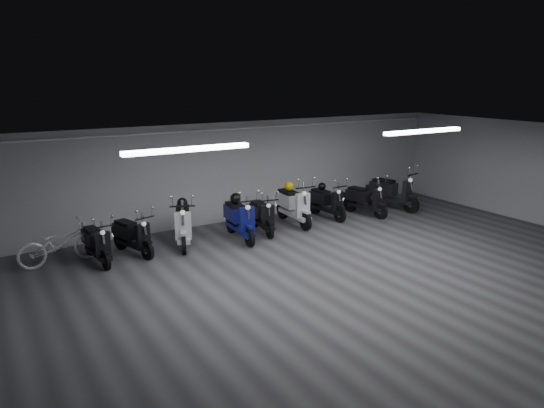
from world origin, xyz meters
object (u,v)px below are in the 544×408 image
scooter_4 (240,213)px  helmet_2 (182,203)px  bicycle (59,239)px  helmet_0 (236,198)px  scooter_5 (262,210)px  scooter_7 (327,197)px  scooter_0 (96,237)px  helmet_3 (289,186)px  scooter_1 (132,229)px  scooter_8 (366,194)px  scooter_9 (393,186)px  helmet_1 (322,186)px  scooter_6 (294,199)px  scooter_2 (183,217)px

scooter_4 → helmet_2: scooter_4 is taller
bicycle → helmet_0: bicycle is taller
scooter_5 → scooter_7: (2.31, 0.26, 0.02)m
helmet_0 → helmet_2: helmet_0 is taller
scooter_4 → scooter_0: bearing=-176.5°
scooter_0 → scooter_4: bearing=-8.1°
bicycle → helmet_2: bearing=-95.7°
scooter_4 → helmet_3: (1.93, 0.71, 0.33)m
scooter_0 → bicycle: (-0.70, 0.36, -0.02)m
bicycle → scooter_1: bearing=-105.1°
scooter_5 → scooter_8: size_ratio=0.96×
helmet_2 → scooter_5: bearing=-8.6°
scooter_7 → scooter_9: (2.33, -0.24, 0.09)m
scooter_0 → bicycle: size_ratio=0.90×
helmet_1 → helmet_2: size_ratio=0.88×
scooter_0 → helmet_1: bearing=-0.9°
scooter_6 → scooter_9: bearing=0.6°
scooter_2 → helmet_3: 3.36m
bicycle → scooter_0: bearing=-123.9°
scooter_0 → scooter_4: 3.48m
scooter_9 → helmet_3: 3.54m
scooter_0 → scooter_4: size_ratio=0.85×
scooter_7 → helmet_2: scooter_7 is taller
scooter_4 → scooter_7: 3.13m
scooter_2 → scooter_8: scooter_2 is taller
scooter_0 → scooter_6: 5.40m
scooter_1 → scooter_5: 3.42m
scooter_9 → scooter_4: bearing=166.4°
scooter_0 → helmet_0: 3.53m
scooter_1 → scooter_7: scooter_7 is taller
scooter_8 → helmet_0: 4.24m
scooter_6 → scooter_9: (3.51, -0.20, 0.00)m
helmet_2 → helmet_0: bearing=-11.7°
scooter_7 → scooter_8: 1.20m
scooter_2 → scooter_4: size_ratio=1.01×
scooter_9 → scooter_6: bearing=160.6°
scooter_0 → scooter_9: size_ratio=0.81×
scooter_5 → scooter_6: 1.16m
helmet_1 → helmet_2: bearing=-177.6°
scooter_6 → scooter_9: size_ratio=0.99×
scooter_0 → helmet_1: (6.55, 0.59, 0.31)m
scooter_0 → scooter_9: bearing=-5.3°
scooter_8 → helmet_1: scooter_8 is taller
bicycle → helmet_1: size_ratio=7.87×
scooter_7 → helmet_0: 3.10m
scooter_8 → scooter_9: (1.18, 0.10, 0.09)m
scooter_1 → scooter_5: (3.42, -0.04, 0.01)m
scooter_1 → helmet_0: scooter_1 is taller
scooter_5 → scooter_6: (1.13, 0.22, 0.11)m
scooter_2 → bicycle: bearing=-163.2°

